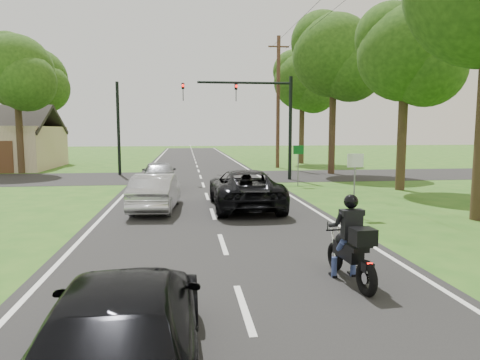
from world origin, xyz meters
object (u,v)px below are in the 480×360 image
(dark_suv, at_px, (245,189))
(utility_pole_far, at_px, (278,102))
(motorcycle_rider, at_px, (352,248))
(dark_car_behind, at_px, (124,325))
(sign_white, at_px, (355,170))
(traffic_signal, at_px, (259,109))
(sign_green, at_px, (298,156))
(silver_sedan, at_px, (156,192))
(silver_suv, at_px, (159,174))

(dark_suv, relative_size, utility_pole_far, 0.52)
(motorcycle_rider, distance_m, utility_pole_far, 25.76)
(dark_car_behind, xyz_separation_m, utility_pole_far, (7.84, 27.77, 4.42))
(dark_car_behind, height_order, sign_white, sign_white)
(traffic_signal, relative_size, sign_green, 3.00)
(dark_car_behind, bearing_deg, sign_white, -126.65)
(silver_sedan, xyz_separation_m, sign_green, (6.90, 5.98, 0.92))
(dark_suv, relative_size, sign_green, 2.45)
(dark_suv, bearing_deg, silver_sedan, 1.03)
(silver_sedan, relative_size, utility_pole_far, 0.41)
(dark_suv, distance_m, sign_white, 4.11)
(dark_suv, distance_m, traffic_signal, 9.78)
(silver_sedan, distance_m, silver_suv, 5.82)
(dark_suv, distance_m, sign_green, 7.00)
(dark_car_behind, distance_m, sign_white, 10.85)
(dark_suv, height_order, traffic_signal, traffic_signal)
(dark_car_behind, height_order, traffic_signal, traffic_signal)
(dark_suv, xyz_separation_m, sign_white, (3.44, -2.08, 0.86))
(silver_sedan, relative_size, traffic_signal, 0.64)
(silver_suv, xyz_separation_m, dark_car_behind, (0.58, -16.59, -0.06))
(dark_suv, height_order, silver_suv, dark_suv)
(utility_pole_far, bearing_deg, dark_car_behind, -105.77)
(traffic_signal, bearing_deg, silver_suv, -150.25)
(motorcycle_rider, relative_size, sign_green, 0.94)
(silver_sedan, distance_m, sign_green, 9.17)
(motorcycle_rider, relative_size, traffic_signal, 0.31)
(traffic_signal, height_order, utility_pole_far, utility_pole_far)
(silver_sedan, height_order, sign_white, sign_white)
(motorcycle_rider, xyz_separation_m, sign_green, (2.71, 14.05, 0.92))
(sign_green, bearing_deg, traffic_signal, 117.38)
(silver_sedan, distance_m, dark_car_behind, 10.78)
(silver_suv, height_order, traffic_signal, traffic_signal)
(sign_white, bearing_deg, traffic_signal, 97.05)
(dark_suv, xyz_separation_m, silver_sedan, (-3.26, -0.06, -0.05))
(silver_suv, xyz_separation_m, sign_white, (6.92, -7.84, 0.88))
(utility_pole_far, bearing_deg, silver_suv, -126.99)
(dark_car_behind, bearing_deg, silver_suv, -88.72)
(utility_pole_far, bearing_deg, silver_sedan, -115.74)
(dark_suv, height_order, silver_sedan, dark_suv)
(dark_car_behind, xyz_separation_m, traffic_signal, (4.98, 19.77, 3.48))
(motorcycle_rider, relative_size, dark_car_behind, 0.45)
(motorcycle_rider, relative_size, dark_suv, 0.38)
(motorcycle_rider, bearing_deg, dark_suv, 92.89)
(utility_pole_far, xyz_separation_m, sign_white, (-1.50, -19.02, -3.49))
(sign_white, height_order, sign_green, same)
(silver_sedan, relative_size, sign_white, 1.91)
(silver_sedan, height_order, utility_pole_far, utility_pole_far)
(silver_suv, relative_size, utility_pole_far, 0.42)
(dark_suv, bearing_deg, traffic_signal, -103.18)
(sign_green, bearing_deg, silver_suv, -178.71)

